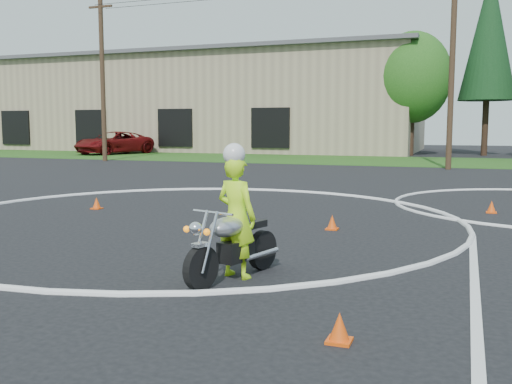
% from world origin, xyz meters
% --- Properties ---
extents(ground, '(120.00, 120.00, 0.00)m').
position_xyz_m(ground, '(0.00, 0.00, 0.00)').
color(ground, black).
rests_on(ground, ground).
extents(grass_strip, '(120.00, 10.00, 0.02)m').
position_xyz_m(grass_strip, '(0.00, 27.00, 0.01)').
color(grass_strip, '#1E4714').
rests_on(grass_strip, ground).
extents(course_markings, '(19.05, 19.05, 0.12)m').
position_xyz_m(course_markings, '(2.17, 4.35, 0.01)').
color(course_markings, silver).
rests_on(course_markings, ground).
extents(primary_motorcycle, '(0.86, 1.87, 1.01)m').
position_xyz_m(primary_motorcycle, '(2.86, -1.49, 0.49)').
color(primary_motorcycle, black).
rests_on(primary_motorcycle, ground).
extents(rider_primary_grp, '(0.71, 0.56, 1.87)m').
position_xyz_m(rider_primary_grp, '(2.87, -1.36, 0.90)').
color(rider_primary_grp, '#BCFF1A').
rests_on(rider_primary_grp, ground).
extents(pickup_grp, '(4.48, 6.76, 1.73)m').
position_xyz_m(pickup_grp, '(-19.45, 28.53, 0.86)').
color(pickup_grp, '#5D0A0C').
rests_on(pickup_grp, ground).
extents(traffic_cones, '(21.21, 10.30, 0.30)m').
position_xyz_m(traffic_cones, '(3.76, 1.61, 0.14)').
color(traffic_cones, '#EC4C0C').
rests_on(traffic_cones, ground).
extents(warehouse, '(41.00, 17.00, 8.30)m').
position_xyz_m(warehouse, '(-18.00, 39.99, 4.16)').
color(warehouse, tan).
rests_on(warehouse, ground).
extents(utility_poles, '(41.60, 1.12, 10.00)m').
position_xyz_m(utility_poles, '(5.00, 21.00, 5.20)').
color(utility_poles, '#473321').
rests_on(utility_poles, ground).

